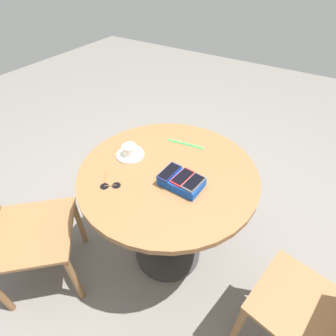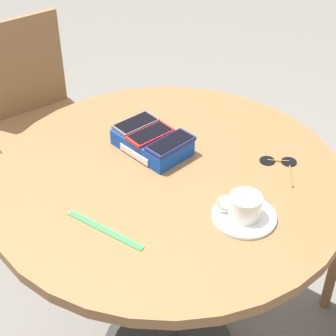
% 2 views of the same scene
% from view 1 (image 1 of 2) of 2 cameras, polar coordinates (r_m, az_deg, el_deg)
% --- Properties ---
extents(ground_plane, '(8.00, 8.00, 0.00)m').
position_cam_1_polar(ground_plane, '(1.94, -0.00, -17.71)').
color(ground_plane, slate).
extents(round_table, '(0.93, 0.93, 0.76)m').
position_cam_1_polar(round_table, '(1.44, -0.00, -4.83)').
color(round_table, '#2D2D2D').
rests_on(round_table, ground_plane).
extents(phone_box, '(0.21, 0.14, 0.04)m').
position_cam_1_polar(phone_box, '(1.26, 2.98, -2.96)').
color(phone_box, '#0F42AD').
rests_on(phone_box, round_table).
extents(phone_gray, '(0.07, 0.13, 0.01)m').
position_cam_1_polar(phone_gray, '(1.22, 5.61, -3.19)').
color(phone_gray, '#515156').
rests_on(phone_gray, phone_box).
extents(phone_red, '(0.08, 0.13, 0.01)m').
position_cam_1_polar(phone_red, '(1.24, 3.20, -1.99)').
color(phone_red, red).
rests_on(phone_red, phone_box).
extents(phone_navy, '(0.07, 0.14, 0.01)m').
position_cam_1_polar(phone_navy, '(1.26, 0.27, -0.87)').
color(phone_navy, navy).
rests_on(phone_navy, phone_box).
extents(saucer, '(0.15, 0.15, 0.01)m').
position_cam_1_polar(saucer, '(1.46, -8.20, 2.90)').
color(saucer, silver).
rests_on(saucer, round_table).
extents(coffee_cup, '(0.10, 0.08, 0.06)m').
position_cam_1_polar(coffee_cup, '(1.44, -8.22, 3.95)').
color(coffee_cup, silver).
rests_on(coffee_cup, saucer).
extents(lanyard_strap, '(0.22, 0.05, 0.00)m').
position_cam_1_polar(lanyard_strap, '(1.53, 3.81, 5.26)').
color(lanyard_strap, green).
rests_on(lanyard_strap, round_table).
extents(sunglasses, '(0.13, 0.11, 0.01)m').
position_cam_1_polar(sunglasses, '(1.30, -12.55, -3.59)').
color(sunglasses, black).
rests_on(sunglasses, round_table).
extents(chair_near_window, '(0.63, 0.63, 0.84)m').
position_cam_1_polar(chair_near_window, '(1.70, -30.17, -12.05)').
color(chair_near_window, brown).
rests_on(chair_near_window, ground_plane).
extents(chair_far_side, '(0.45, 0.45, 0.86)m').
position_cam_1_polar(chair_far_side, '(1.42, 29.38, -26.24)').
color(chair_far_side, brown).
rests_on(chair_far_side, ground_plane).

